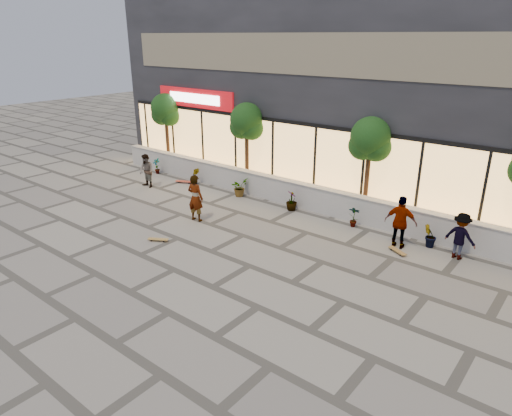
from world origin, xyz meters
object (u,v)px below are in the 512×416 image
Objects in this scene: skater_right_near at (401,223)px; skateboard_center at (158,239)px; tree_mideast at (370,142)px; skater_right_far at (461,236)px; skateboard_right_near at (397,251)px; tree_midwest at (247,123)px; skater_left at (147,171)px; skater_center at (195,198)px; tree_west at (166,111)px; skateboard_left at (184,181)px.

skateboard_center is (-6.70, -4.73, -0.84)m from skater_right_near.
tree_mideast is 2.16× the size of skater_right_near.
skater_right_near is at bearing 23.77° from skater_right_far.
tree_mideast reaches higher than skateboard_right_near.
skater_right_far is at bearing -8.42° from tree_midwest.
skater_left is 11.85m from skater_right_near.
tree_midwest is 2.15× the size of skater_center.
tree_mideast is 5.47× the size of skateboard_center.
tree_midwest is at bearing 1.73° from skater_right_far.
skater_left is 12.00m from skateboard_right_near.
skater_left is at bearing 16.51° from skater_right_far.
tree_west is 1.00× the size of tree_midwest.
skater_right_near is 2.54× the size of skateboard_center.
tree_midwest is 10.35m from skater_right_far.
skateboard_left is (-10.92, 0.41, -0.82)m from skater_right_near.
skateboard_left is (-4.22, 5.14, 0.01)m from skateboard_center.
skateboard_center is (0.34, -2.18, -0.84)m from skater_center.
skateboard_left is at bearing -28.28° from tree_west.
skater_right_near reaches higher than skater_right_far.
skater_right_near is (7.04, 2.54, -0.00)m from skater_center.
tree_west is 2.16× the size of skater_right_near.
skater_right_far is 12.73m from skateboard_left.
skater_right_near reaches higher than skateboard_left.
tree_midwest is 8.68m from skater_right_near.
skater_center is at bearing -135.58° from skateboard_right_near.
skater_left reaches higher than skateboard_right_near.
tree_west reaches higher than skateboard_center.
skater_center reaches higher than skateboard_left.
skater_left is 1.02× the size of skater_right_far.
skater_right_near is at bearing -13.14° from tree_midwest.
tree_midwest reaches higher than skateboard_center.
skater_right_far reaches higher than skateboard_left.
tree_mideast reaches higher than skater_right_near.
skateboard_right_near is at bearing 102.23° from skater_right_near.
skateboard_right_near reaches higher than skateboard_center.
skater_left is at bearing -148.89° from skateboard_right_near.
skater_right_near is (8.21, -1.91, -2.08)m from tree_midwest.
skater_left is 2.13× the size of skateboard_right_near.
tree_west is at bearing 126.42° from skateboard_left.
tree_midwest is 4.54× the size of skateboard_left.
skater_center is at bearing -62.65° from skateboard_left.
skateboard_center is at bearing -119.89° from skateboard_right_near.
skater_center is at bearing -33.79° from tree_west.
skater_right_far is at bearing 55.18° from skateboard_right_near.
tree_west is 2.55× the size of skater_right_far.
skater_right_far is (4.00, -1.48, -2.22)m from tree_mideast.
skateboard_right_near is (8.36, -2.33, -2.91)m from tree_midwest.
tree_west reaches higher than skateboard_right_near.
skateboard_left is (2.79, -1.50, -2.90)m from tree_west.
tree_west is at bearing -16.28° from skater_right_near.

